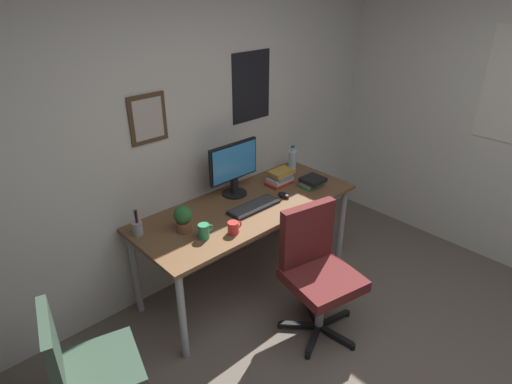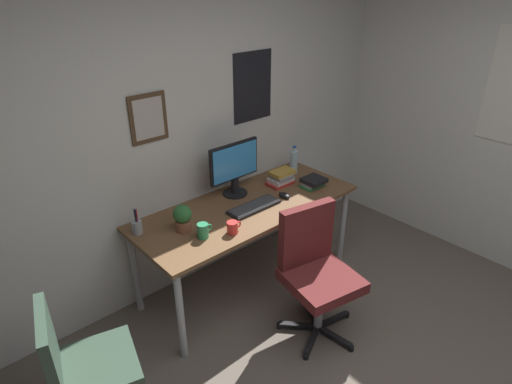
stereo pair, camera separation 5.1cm
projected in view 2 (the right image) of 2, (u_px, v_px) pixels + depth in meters
wall_back at (181, 129)px, 3.19m from camera, size 4.40×0.10×2.60m
desk at (247, 213)px, 3.34m from camera, size 1.81×0.74×0.74m
office_chair at (315, 266)px, 2.96m from camera, size 0.58×0.57×0.95m
side_chair at (82, 364)px, 2.25m from camera, size 0.52×0.51×0.88m
monitor at (234, 167)px, 3.36m from camera, size 0.46×0.20×0.43m
keyboard at (254, 207)px, 3.25m from camera, size 0.43×0.15×0.03m
computer_mouse at (284, 195)px, 3.41m from camera, size 0.06×0.11×0.04m
water_bottle at (294, 161)px, 3.80m from camera, size 0.07×0.07×0.25m
coffee_mug_near at (203, 231)px, 2.87m from camera, size 0.11×0.08×0.10m
coffee_mug_far at (233, 227)px, 2.93m from camera, size 0.12×0.08×0.09m
potted_plant at (182, 217)px, 2.93m from camera, size 0.13×0.13×0.20m
pen_cup at (137, 226)px, 2.92m from camera, size 0.07×0.07×0.20m
book_stack_left at (313, 182)px, 3.56m from camera, size 0.19×0.17×0.08m
book_stack_right at (281, 178)px, 3.61m from camera, size 0.23×0.15×0.12m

